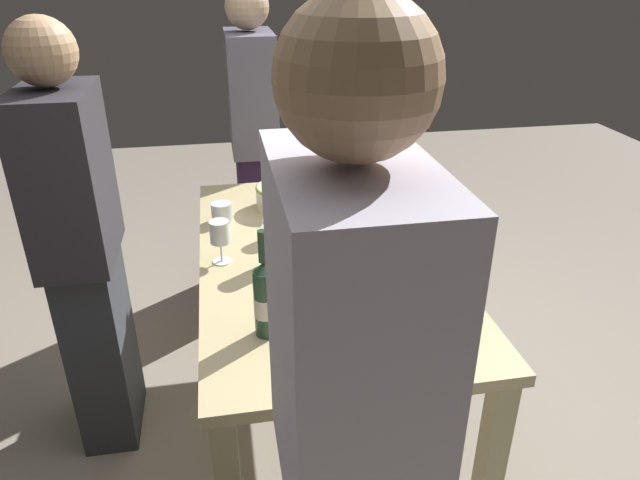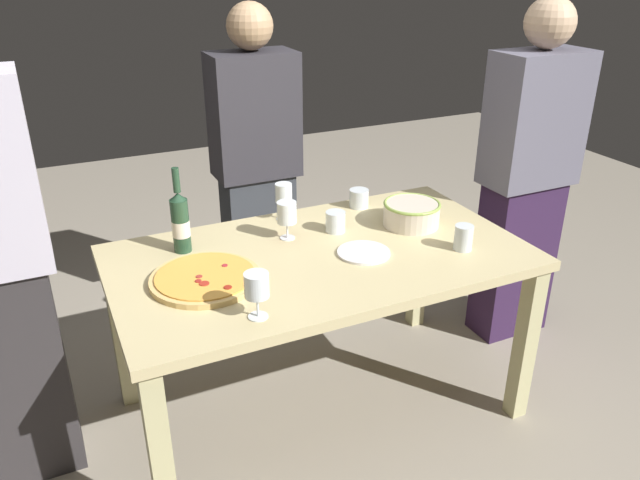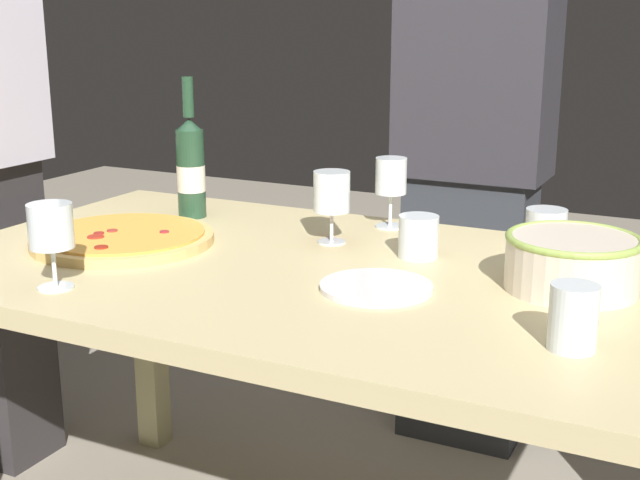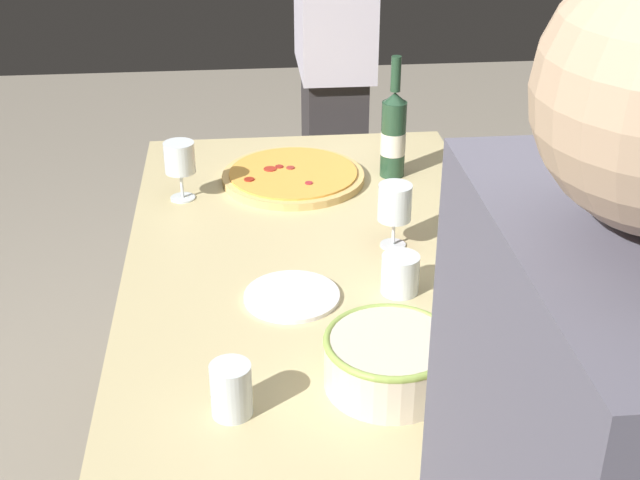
% 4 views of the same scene
% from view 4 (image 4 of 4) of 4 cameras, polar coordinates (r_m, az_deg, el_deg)
% --- Properties ---
extents(dining_table, '(1.60, 0.90, 0.75)m').
position_cam_4_polar(dining_table, '(2.06, 0.00, -3.69)').
color(dining_table, '#CEBC85').
rests_on(dining_table, ground).
extents(pizza, '(0.39, 0.39, 0.03)m').
position_cam_4_polar(pizza, '(2.42, -1.77, 4.21)').
color(pizza, '#E1B66A').
rests_on(pizza, dining_table).
extents(serving_bowl, '(0.24, 0.24, 0.10)m').
position_cam_4_polar(serving_bowl, '(1.60, 4.57, -7.79)').
color(serving_bowl, beige).
rests_on(serving_bowl, dining_table).
extents(wine_bottle, '(0.07, 0.07, 0.34)m').
position_cam_4_polar(wine_bottle, '(2.42, 4.83, 6.98)').
color(wine_bottle, '#23432C').
rests_on(wine_bottle, dining_table).
extents(wine_glass_near_pizza, '(0.07, 0.07, 0.16)m').
position_cam_4_polar(wine_glass_near_pizza, '(2.02, 10.47, 1.92)').
color(wine_glass_near_pizza, white).
rests_on(wine_glass_near_pizza, dining_table).
extents(wine_glass_by_bottle, '(0.08, 0.08, 0.16)m').
position_cam_4_polar(wine_glass_by_bottle, '(2.04, 4.91, 2.27)').
color(wine_glass_by_bottle, white).
rests_on(wine_glass_by_bottle, dining_table).
extents(wine_glass_far_left, '(0.08, 0.08, 0.16)m').
position_cam_4_polar(wine_glass_far_left, '(2.30, -9.17, 5.17)').
color(wine_glass_far_left, white).
rests_on(wine_glass_far_left, dining_table).
extents(cup_amber, '(0.07, 0.07, 0.10)m').
position_cam_4_polar(cup_amber, '(1.54, -5.83, -9.72)').
color(cup_amber, white).
rests_on(cup_amber, dining_table).
extents(cup_ceramic, '(0.09, 0.09, 0.08)m').
position_cam_4_polar(cup_ceramic, '(1.75, 12.87, -5.48)').
color(cup_ceramic, white).
rests_on(cup_ceramic, dining_table).
extents(cup_spare, '(0.08, 0.08, 0.09)m').
position_cam_4_polar(cup_spare, '(1.88, 5.27, -2.22)').
color(cup_spare, white).
rests_on(cup_spare, dining_table).
extents(side_plate, '(0.21, 0.21, 0.01)m').
position_cam_4_polar(side_plate, '(1.87, -1.86, -3.69)').
color(side_plate, white).
rests_on(side_plate, dining_table).
extents(person_guest_left, '(0.41, 0.24, 1.74)m').
position_cam_4_polar(person_guest_left, '(3.03, 0.91, 11.74)').
color(person_guest_left, '#2F2B2D').
rests_on(person_guest_left, ground).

